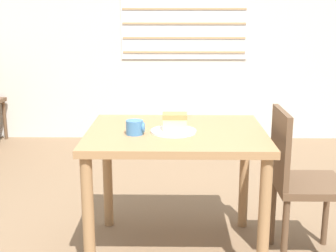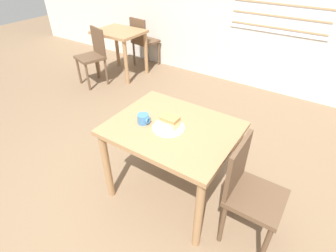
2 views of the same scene
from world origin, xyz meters
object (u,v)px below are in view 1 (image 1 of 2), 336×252
(plate, at_px, (174,131))
(cake_slice, at_px, (175,122))
(dining_table_near, at_px, (176,150))
(chair_near_window, at_px, (299,179))
(coffee_mug, at_px, (135,127))

(plate, bearing_deg, cake_slice, 58.15)
(dining_table_near, height_order, plate, plate)
(chair_near_window, distance_m, coffee_mug, 0.94)
(dining_table_near, bearing_deg, plate, -110.86)
(chair_near_window, relative_size, coffee_mug, 8.57)
(coffee_mug, bearing_deg, plate, 12.90)
(dining_table_near, height_order, chair_near_window, chair_near_window)
(plate, relative_size, coffee_mug, 2.46)
(cake_slice, bearing_deg, chair_near_window, -2.68)
(chair_near_window, xyz_separation_m, plate, (-0.69, 0.02, 0.26))
(plate, height_order, coffee_mug, coffee_mug)
(chair_near_window, height_order, cake_slice, chair_near_window)
(dining_table_near, bearing_deg, coffee_mug, -158.94)
(coffee_mug, bearing_deg, cake_slice, 15.29)
(dining_table_near, xyz_separation_m, cake_slice, (-0.01, -0.03, 0.17))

